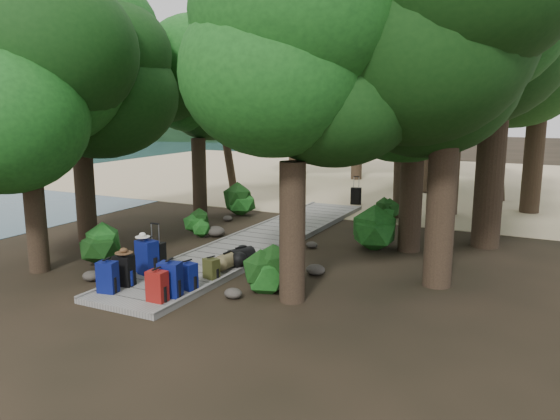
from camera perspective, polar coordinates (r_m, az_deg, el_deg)
The scene contains 50 objects.
ground at distance 14.86m, azimuth -3.71°, elevation -4.24°, with size 120.00×120.00×0.00m, color #312418.
sand_beach at distance 29.54m, azimuth 12.16°, elevation 3.17°, with size 40.00×22.00×0.02m, color tan.
water_bay at distance 54.35m, azimuth -19.86°, elevation 6.23°, with size 50.00×60.00×0.02m, color #25434D.
distant_hill at distance 76.77m, azimuth -11.53°, elevation 7.85°, with size 32.00×16.00×12.00m, color black.
boardwalk at distance 15.69m, azimuth -1.86°, elevation -3.18°, with size 2.00×12.00×0.12m, color gray.
backpack_left_a at distance 11.70m, azimuth -17.58°, elevation -6.53°, with size 0.38×0.27×0.72m, color navy, non-canonical shape.
backpack_left_b at distance 12.04m, azimuth -15.99°, elevation -5.93°, with size 0.39×0.28×0.72m, color black, non-canonical shape.
backpack_left_c at distance 12.69m, azimuth -13.73°, elevation -4.63°, with size 0.46×0.33×0.86m, color navy, non-canonical shape.
backpack_right_a at distance 10.95m, azimuth -12.72°, elevation -7.61°, with size 0.38×0.27×0.67m, color maroon, non-canonical shape.
backpack_right_b at distance 11.15m, azimuth -11.42°, elevation -6.94°, with size 0.43×0.30×0.78m, color navy, non-canonical shape.
backpack_right_c at distance 11.53m, azimuth -9.61°, elevation -6.66°, with size 0.36×0.26×0.62m, color navy, non-canonical shape.
backpack_right_d at distance 12.16m, azimuth -7.19°, elevation -5.97°, with size 0.33×0.24×0.50m, color #3F411A, non-canonical shape.
duffel_right_khaki at distance 12.85m, azimuth -5.56°, elevation -5.31°, with size 0.37×0.55×0.37m, color brown, non-canonical shape.
duffel_right_black at distance 13.18m, azimuth -4.10°, elevation -4.80°, with size 0.39×0.63×0.39m, color black, non-canonical shape.
suitcase_on_boardwalk at distance 12.98m, azimuth -12.81°, elevation -4.71°, with size 0.42×0.23×0.66m, color black, non-canonical shape.
lone_suitcase_on_sand at distance 21.71m, azimuth 7.94°, elevation 1.47°, with size 0.42×0.24×0.65m, color black, non-canonical shape.
hat_brown at distance 11.87m, azimuth -16.02°, elevation -4.08°, with size 0.37×0.37×0.11m, color #51351E, non-canonical shape.
hat_white at distance 12.58m, azimuth -14.18°, elevation -2.51°, with size 0.33×0.33×0.11m, color silver, non-canonical shape.
kayak at distance 25.84m, azimuth 1.18°, elevation 2.69°, with size 0.67×3.05×0.30m, color #B40F16.
sun_lounger at distance 22.01m, azimuth 16.28°, elevation 1.15°, with size 0.57×1.77×0.57m, color silver, non-canonical shape.
tree_right_a at distance 10.48m, azimuth 1.35°, elevation 9.94°, with size 4.45×4.45×7.41m, color black, non-canonical shape.
tree_right_b at distance 11.93m, azimuth 17.15°, elevation 12.86°, with size 4.91×4.91×8.77m, color black, non-canonical shape.
tree_right_c at distance 14.74m, azimuth 14.02°, elevation 12.10°, with size 4.93×4.93×8.53m, color black, non-canonical shape.
tree_right_d at distance 15.91m, azimuth 21.95°, elevation 15.87°, with size 5.96×5.96×10.93m, color black, non-canonical shape.
tree_right_e at distance 20.24m, azimuth 17.88°, elevation 11.73°, with size 4.83×4.83×8.69m, color black, non-canonical shape.
tree_right_f at distance 21.62m, azimuth 25.59°, elevation 12.41°, with size 5.41×5.41×9.66m, color black, non-canonical shape.
tree_left_a at distance 13.72m, azimuth -24.86°, elevation 7.83°, with size 4.06×4.06×6.76m, color black, non-canonical shape.
tree_left_b at distance 16.47m, azimuth -20.28°, elevation 10.62°, with size 4.43×4.43×7.97m, color black, non-canonical shape.
tree_left_c at distance 19.28m, azimuth -8.62°, elevation 10.00°, with size 4.15×4.15×7.21m, color black, non-canonical shape.
tree_back_a at distance 28.86m, azimuth 8.18°, elevation 11.16°, with size 4.67×4.67×8.08m, color black, non-canonical shape.
tree_back_b at distance 28.56m, azimuth 15.68°, elevation 12.54°, with size 5.46×5.46×9.74m, color black, non-canonical shape.
tree_back_c at distance 28.62m, azimuth 21.45°, elevation 10.30°, with size 4.37×4.37×7.86m, color black, non-canonical shape.
tree_back_d at distance 28.99m, azimuth 1.44°, elevation 10.56°, with size 4.42×4.42×7.37m, color black, non-canonical shape.
palm_right_a at distance 19.24m, azimuth 13.37°, elevation 11.55°, with size 4.91×4.91×8.37m, color #123A10, non-canonical shape.
palm_right_b at distance 24.07m, azimuth 22.79°, elevation 10.83°, with size 4.33×4.33×8.37m, color #123A10, non-canonical shape.
palm_right_c at distance 25.11m, azimuth 16.14°, elevation 10.45°, with size 4.84×4.84×7.70m, color #123A10, non-canonical shape.
palm_left_a at distance 22.29m, azimuth -5.48°, elevation 9.96°, with size 4.42×4.42×7.04m, color #123A10, non-canonical shape.
rock_left_a at distance 13.03m, azimuth -19.10°, elevation -6.52°, with size 0.41×0.37×0.23m, color #4C473F, non-canonical shape.
rock_left_b at distance 14.48m, azimuth -16.18°, elevation -4.67°, with size 0.36×0.32×0.20m, color #4C473F, non-canonical shape.
rock_left_c at distance 16.45m, azimuth -6.76°, elevation -2.23°, with size 0.57×0.51×0.31m, color #4C473F, non-canonical shape.
rock_left_d at distance 18.60m, azimuth -5.48°, elevation -0.87°, with size 0.33×0.30×0.18m, color #4C473F, non-canonical shape.
rock_right_a at distance 11.30m, azimuth -4.92°, elevation -8.67°, with size 0.38×0.34×0.21m, color #4C473F, non-canonical shape.
rock_right_b at distance 12.76m, azimuth 3.72°, elevation -6.24°, with size 0.45×0.41×0.25m, color #4C473F, non-canonical shape.
rock_right_c at distance 15.10m, azimuth 3.34°, elevation -3.64°, with size 0.32×0.29×0.18m, color #4C473F, non-canonical shape.
shrub_left_a at distance 13.94m, azimuth -18.49°, elevation -3.52°, with size 1.20×1.20×1.08m, color #154615, non-canonical shape.
shrub_left_b at distance 16.50m, azimuth -8.52°, elevation -1.57°, with size 0.77×0.77×0.69m, color #154615, non-canonical shape.
shrub_left_c at distance 19.42m, azimuth -4.22°, elevation 1.13°, with size 1.30×1.30×1.17m, color #154615, non-canonical shape.
shrub_right_a at distance 11.56m, azimuth -1.00°, elevation -6.28°, with size 1.04×1.04×0.93m, color #154615, non-canonical shape.
shrub_right_b at distance 15.14m, azimuth 9.18°, elevation -1.70°, with size 1.36×1.36×1.22m, color #154615, non-canonical shape.
shrub_right_c at distance 18.73m, azimuth 11.00°, elevation -0.11°, with size 0.80×0.80×0.72m, color #154615, non-canonical shape.
Camera 1 is at (7.27, -12.36, 3.89)m, focal length 35.00 mm.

